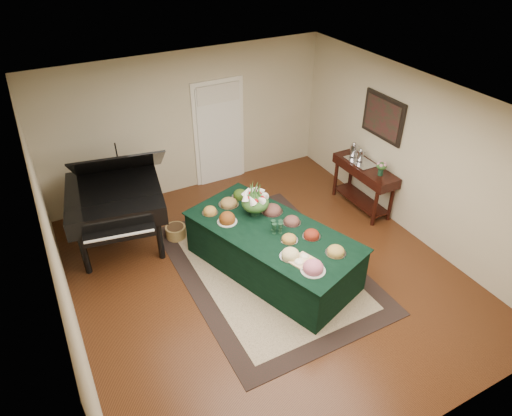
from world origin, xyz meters
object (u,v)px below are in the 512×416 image
floral_centerpiece (255,200)px  grand_piano (115,197)px  mahogany_sideboard (364,175)px  buffet_table (272,250)px

floral_centerpiece → grand_piano: grand_piano is taller
floral_centerpiece → mahogany_sideboard: floral_centerpiece is taller
floral_centerpiece → buffet_table: bearing=-87.2°
buffet_table → mahogany_sideboard: (2.35, 0.76, 0.29)m
mahogany_sideboard → grand_piano: bearing=166.6°
buffet_table → grand_piano: bearing=136.5°
floral_centerpiece → mahogany_sideboard: bearing=6.4°
floral_centerpiece → mahogany_sideboard: size_ratio=0.32×
buffet_table → mahogany_sideboard: mahogany_sideboard is taller
grand_piano → buffet_table: bearing=-43.5°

